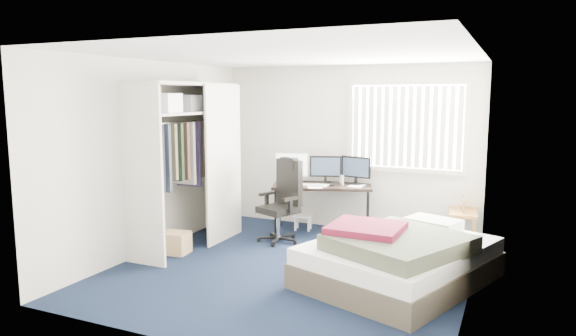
# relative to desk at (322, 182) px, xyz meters

# --- Properties ---
(ground) EXTENTS (4.20, 4.20, 0.00)m
(ground) POSITION_rel_desk_xyz_m (0.27, -1.75, -0.76)
(ground) COLOR black
(ground) RESTS_ON ground
(room_shell) EXTENTS (4.20, 4.20, 4.20)m
(room_shell) POSITION_rel_desk_xyz_m (0.27, -1.75, 0.75)
(room_shell) COLOR silver
(room_shell) RESTS_ON ground
(window_assembly) EXTENTS (1.72, 0.09, 1.32)m
(window_assembly) POSITION_rel_desk_xyz_m (1.17, 0.29, 0.84)
(window_assembly) COLOR white
(window_assembly) RESTS_ON ground
(closet) EXTENTS (0.64, 1.84, 2.22)m
(closet) POSITION_rel_desk_xyz_m (-1.40, -1.49, 0.60)
(closet) COLOR beige
(closet) RESTS_ON ground
(desk) EXTENTS (1.60, 1.12, 1.18)m
(desk) POSITION_rel_desk_xyz_m (0.00, 0.00, 0.00)
(desk) COLOR black
(desk) RESTS_ON ground
(office_chair) EXTENTS (0.73, 0.73, 1.18)m
(office_chair) POSITION_rel_desk_xyz_m (-0.33, -0.72, -0.30)
(office_chair) COLOR black
(office_chair) RESTS_ON ground
(footstool) EXTENTS (0.32, 0.27, 0.23)m
(footstool) POSITION_rel_desk_xyz_m (-0.29, -0.06, -0.58)
(footstool) COLOR white
(footstool) RESTS_ON ground
(nightstand) EXTENTS (0.43, 0.75, 0.67)m
(nightstand) POSITION_rel_desk_xyz_m (2.02, 0.09, -0.32)
(nightstand) COLOR brown
(nightstand) RESTS_ON ground
(bed) EXTENTS (2.15, 2.46, 0.68)m
(bed) POSITION_rel_desk_xyz_m (1.52, -1.71, -0.47)
(bed) COLOR #413A2F
(bed) RESTS_ON ground
(pine_box) EXTENTS (0.40, 0.32, 0.28)m
(pine_box) POSITION_rel_desk_xyz_m (-1.38, -1.84, -0.61)
(pine_box) COLOR tan
(pine_box) RESTS_ON ground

